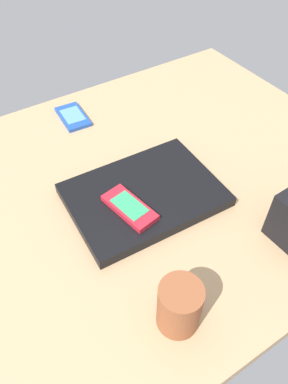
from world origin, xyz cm
name	(u,v)px	position (x,y,z in cm)	size (l,w,h in cm)	color
desk_surface	(113,200)	(0.00, 0.00, 1.50)	(120.00, 80.00, 3.00)	tan
laptop_closed	(144,195)	(-5.01, 4.32, 4.15)	(30.17, 21.74, 2.30)	black
cell_phone_on_laptop	(131,207)	(-0.30, 6.95, 5.92)	(7.02, 12.15, 1.30)	red
cell_phone_on_desk	(73,117)	(-4.64, -29.17, 3.49)	(6.87, 11.38, 1.06)	#1E479E
pen_cup	(179,306)	(4.53, 29.05, 7.72)	(6.78, 6.78, 9.43)	brown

